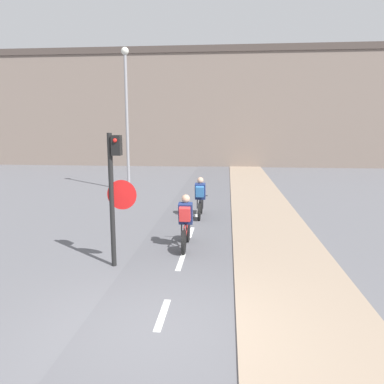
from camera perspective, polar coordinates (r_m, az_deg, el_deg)
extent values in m
plane|color=#5B5B60|center=(6.29, -5.34, -20.42)|extent=(120.00, 120.00, 0.00)
cube|color=#56565B|center=(6.29, -5.34, -20.35)|extent=(2.48, 60.00, 0.02)
cube|color=white|center=(6.71, -4.51, -18.12)|extent=(0.12, 1.10, 0.00)
cube|color=white|center=(8.96, -1.73, -10.62)|extent=(0.12, 1.10, 0.00)
cube|color=white|center=(11.32, -0.16, -6.18)|extent=(0.12, 1.10, 0.00)
cube|color=white|center=(13.73, 0.85, -3.27)|extent=(0.12, 1.10, 0.00)
cube|color=white|center=(16.17, 1.55, -1.24)|extent=(0.12, 1.10, 0.00)
cube|color=gray|center=(6.34, 18.46, -20.40)|extent=(2.40, 60.00, 0.05)
cube|color=slate|center=(31.96, 3.58, 12.07)|extent=(60.00, 5.00, 8.65)
cube|color=#473D38|center=(32.45, 3.67, 20.17)|extent=(60.00, 5.20, 0.50)
cylinder|color=black|center=(8.58, -12.12, -1.39)|extent=(0.11, 0.11, 3.04)
cube|color=black|center=(8.38, -11.42, 6.99)|extent=(0.20, 0.20, 0.44)
sphere|color=red|center=(8.27, -11.66, 7.71)|extent=(0.09, 0.09, 0.09)
cone|color=red|center=(8.47, -10.66, -0.43)|extent=(0.67, 0.01, 0.67)
cone|color=silver|center=(8.48, -10.64, -0.42)|extent=(0.60, 0.02, 0.60)
cylinder|color=gray|center=(18.70, -9.86, 10.16)|extent=(0.14, 0.14, 6.54)
sphere|color=silver|center=(19.02, -10.19, 20.39)|extent=(0.36, 0.36, 0.36)
cylinder|color=black|center=(9.46, -1.29, -7.69)|extent=(0.07, 0.61, 0.61)
cylinder|color=black|center=(10.43, -0.63, -5.98)|extent=(0.07, 0.61, 0.61)
cylinder|color=maroon|center=(10.09, -0.82, -5.61)|extent=(0.04, 0.65, 0.38)
cylinder|color=maroon|center=(9.63, -1.13, -6.27)|extent=(0.04, 0.34, 0.40)
cylinder|color=maroon|center=(9.89, -0.92, -4.78)|extent=(0.04, 0.94, 0.07)
cylinder|color=maroon|center=(9.65, -1.15, -7.38)|extent=(0.04, 0.39, 0.05)
cylinder|color=black|center=(10.33, -0.64, -3.93)|extent=(0.46, 0.03, 0.03)
cube|color=navy|center=(9.71, -1.00, -3.27)|extent=(0.36, 0.31, 0.59)
sphere|color=tan|center=(9.67, -0.98, -1.03)|extent=(0.22, 0.22, 0.22)
cylinder|color=#232328|center=(9.79, -1.60, -5.70)|extent=(0.04, 0.07, 0.38)
cylinder|color=#232328|center=(9.77, -0.43, -5.73)|extent=(0.04, 0.07, 0.38)
cube|color=red|center=(9.53, -1.12, -3.40)|extent=(0.28, 0.23, 0.39)
cylinder|color=black|center=(12.73, 1.11, -3.05)|extent=(0.07, 0.60, 0.60)
cylinder|color=black|center=(13.69, 1.42, -2.12)|extent=(0.07, 0.60, 0.60)
cylinder|color=black|center=(13.36, 1.33, -1.74)|extent=(0.04, 0.63, 0.38)
cylinder|color=black|center=(12.92, 1.19, -2.08)|extent=(0.04, 0.32, 0.40)
cylinder|color=black|center=(13.18, 1.29, -1.07)|extent=(0.04, 0.90, 0.07)
cylinder|color=black|center=(12.92, 1.17, -2.90)|extent=(0.04, 0.37, 0.05)
cylinder|color=black|center=(13.61, 1.43, -0.56)|extent=(0.46, 0.03, 0.03)
cube|color=navy|center=(13.02, 1.26, 0.12)|extent=(0.36, 0.31, 0.59)
sphere|color=tan|center=(13.00, 1.28, 1.79)|extent=(0.22, 0.22, 0.22)
cylinder|color=#232328|center=(13.07, 0.80, -1.71)|extent=(0.04, 0.07, 0.38)
cylinder|color=#232328|center=(13.06, 1.68, -1.72)|extent=(0.04, 0.07, 0.38)
cube|color=#3370B2|center=(12.84, 1.20, 0.07)|extent=(0.28, 0.23, 0.39)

